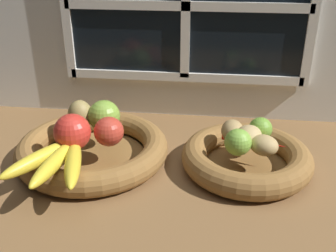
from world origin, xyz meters
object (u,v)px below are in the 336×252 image
at_px(potato_large, 248,137).
at_px(lime_far, 260,129).
at_px(lime_near, 238,142).
at_px(apple_red_front, 72,132).
at_px(fruit_bowl_left, 93,149).
at_px(pear_brown, 80,115).
at_px(potato_small, 264,145).
at_px(fruit_bowl_right, 246,158).
at_px(apple_green_back, 104,116).
at_px(potato_oblong, 232,131).
at_px(banana_bunch_front, 57,160).
at_px(apple_red_right, 109,131).
at_px(chili_pepper, 254,141).

height_order(potato_large, lime_far, lime_far).
height_order(lime_near, lime_far, lime_near).
bearing_deg(apple_red_front, fruit_bowl_left, 65.96).
bearing_deg(pear_brown, potato_small, -9.53).
xyz_separation_m(fruit_bowl_right, apple_green_back, (-0.33, 0.04, 0.07)).
xyz_separation_m(fruit_bowl_left, potato_oblong, (0.32, 0.03, 0.05)).
bearing_deg(banana_bunch_front, fruit_bowl_right, 18.50).
relative_size(apple_red_front, potato_large, 1.27).
bearing_deg(lime_near, lime_far, 54.16).
height_order(pear_brown, potato_small, pear_brown).
bearing_deg(banana_bunch_front, potato_small, 13.34).
relative_size(apple_red_front, banana_bunch_front, 0.40).
bearing_deg(banana_bunch_front, lime_far, 21.82).
distance_m(fruit_bowl_right, potato_large, 0.05).
distance_m(fruit_bowl_left, apple_red_front, 0.09).
distance_m(apple_green_back, potato_oblong, 0.30).
xyz_separation_m(potato_small, potato_oblong, (-0.06, 0.06, 0.00)).
xyz_separation_m(apple_green_back, apple_red_right, (0.03, -0.07, -0.00)).
xyz_separation_m(fruit_bowl_right, apple_red_right, (-0.30, -0.03, 0.06)).
xyz_separation_m(apple_red_front, potato_large, (0.37, 0.05, -0.02)).
height_order(apple_red_right, lime_far, apple_red_right).
height_order(banana_bunch_front, potato_large, potato_large).
relative_size(apple_green_back, potato_oblong, 1.18).
distance_m(potato_oblong, chili_pepper, 0.05).
bearing_deg(fruit_bowl_right, apple_red_right, -174.84).
relative_size(apple_green_back, banana_bunch_front, 0.37).
bearing_deg(pear_brown, potato_large, -5.87).
distance_m(pear_brown, chili_pepper, 0.40).
relative_size(apple_red_front, potato_oblong, 1.26).
xyz_separation_m(apple_red_front, lime_near, (0.35, 0.02, -0.01)).
bearing_deg(lime_far, chili_pepper, -114.37).
distance_m(apple_red_front, chili_pepper, 0.39).
bearing_deg(apple_green_back, potato_small, -11.21).
distance_m(potato_large, potato_oblong, 0.04).
height_order(fruit_bowl_right, apple_red_front, apple_red_front).
bearing_deg(potato_oblong, lime_far, 9.25).
height_order(apple_green_back, potato_oblong, apple_green_back).
bearing_deg(potato_small, chili_pepper, 113.53).
xyz_separation_m(fruit_bowl_left, fruit_bowl_right, (0.35, 0.00, 0.00)).
distance_m(lime_near, lime_far, 0.09).
bearing_deg(lime_near, apple_red_front, -177.36).
height_order(potato_large, potato_oblong, potato_large).
xyz_separation_m(apple_green_back, lime_near, (0.31, -0.08, -0.01)).
height_order(potato_oblong, lime_far, lime_far).
bearing_deg(lime_near, fruit_bowl_right, 56.31).
distance_m(fruit_bowl_right, lime_near, 0.07).
bearing_deg(fruit_bowl_right, chili_pepper, 21.84).
bearing_deg(potato_small, apple_red_right, 179.49).
xyz_separation_m(apple_red_right, pear_brown, (-0.09, 0.07, 0.00)).
height_order(pear_brown, potato_large, pear_brown).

